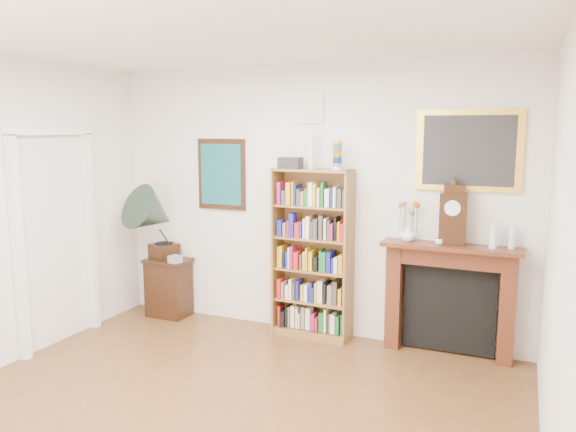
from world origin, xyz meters
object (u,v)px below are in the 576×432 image
object	(u,v)px
bottle_left	(494,235)
bottle_right	(512,238)
bookshelf	(312,245)
flower_vase	(408,234)
teacup	(439,242)
fireplace	(450,290)
mantel_clock	(453,216)
side_cabinet	(169,287)
gramophone	(155,217)
cd_stack	(175,259)

from	to	relation	value
bottle_left	bottle_right	world-z (taller)	bottle_left
bookshelf	flower_vase	bearing A→B (deg)	4.79
teacup	bottle_right	xyz separation A→B (m)	(0.62, 0.08, 0.07)
flower_vase	bottle_left	distance (m)	0.77
fireplace	mantel_clock	distance (m)	0.72
bottle_right	side_cabinet	bearing A→B (deg)	-178.61
gramophone	teacup	size ratio (longest dim) A/B	11.35
cd_stack	teacup	xyz separation A→B (m)	(2.84, 0.12, 0.40)
gramophone	cd_stack	size ratio (longest dim) A/B	7.33
side_cabinet	cd_stack	xyz separation A→B (m)	(0.18, -0.11, 0.38)
flower_vase	bottle_left	world-z (taller)	bottle_left
mantel_clock	bottle_right	xyz separation A→B (m)	(0.52, 0.03, -0.17)
teacup	bottle_left	bearing A→B (deg)	3.35
gramophone	flower_vase	bearing A→B (deg)	23.03
cd_stack	fireplace	bearing A→B (deg)	4.19
side_cabinet	mantel_clock	xyz separation A→B (m)	(3.13, 0.06, 1.02)
bookshelf	bottle_right	distance (m)	1.90
flower_vase	teacup	size ratio (longest dim) A/B	1.91
flower_vase	bottle_right	xyz separation A→B (m)	(0.93, 0.02, 0.03)
mantel_clock	flower_vase	size ratio (longest dim) A/B	3.81
side_cabinet	teacup	bearing A→B (deg)	1.73
bookshelf	teacup	bearing A→B (deg)	1.33
fireplace	mantel_clock	xyz separation A→B (m)	(0.00, -0.04, 0.72)
gramophone	flower_vase	size ratio (longest dim) A/B	5.93
gramophone	bottle_right	size ratio (longest dim) A/B	4.40
bottle_left	bottle_right	size ratio (longest dim) A/B	1.20
cd_stack	side_cabinet	bearing A→B (deg)	147.72
bottle_right	mantel_clock	bearing A→B (deg)	-177.12
flower_vase	teacup	world-z (taller)	flower_vase
bottle_left	bottle_right	distance (m)	0.16
fireplace	gramophone	world-z (taller)	gramophone
cd_stack	bottle_left	size ratio (longest dim) A/B	0.50
bottle_left	cd_stack	bearing A→B (deg)	-177.42
fireplace	bottle_right	xyz separation A→B (m)	(0.52, -0.01, 0.55)
bottle_right	fireplace	bearing A→B (deg)	178.41
cd_stack	bottle_right	bearing A→B (deg)	3.33
fireplace	cd_stack	world-z (taller)	fireplace
fireplace	cd_stack	bearing A→B (deg)	-174.61
fireplace	teacup	distance (m)	0.50
mantel_clock	fireplace	bearing A→B (deg)	90.35
fireplace	bottle_left	bearing A→B (deg)	-9.12
bottle_left	side_cabinet	bearing A→B (deg)	-179.40
side_cabinet	teacup	size ratio (longest dim) A/B	8.65
fireplace	flower_vase	xyz separation A→B (m)	(-0.41, -0.03, 0.52)
bookshelf	gramophone	xyz separation A→B (m)	(-1.84, -0.13, 0.19)
flower_vase	bottle_left	bearing A→B (deg)	-2.72
flower_vase	gramophone	bearing A→B (deg)	-176.51
bookshelf	flower_vase	size ratio (longest dim) A/B	13.59
bookshelf	cd_stack	size ratio (longest dim) A/B	16.79
side_cabinet	mantel_clock	world-z (taller)	mantel_clock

